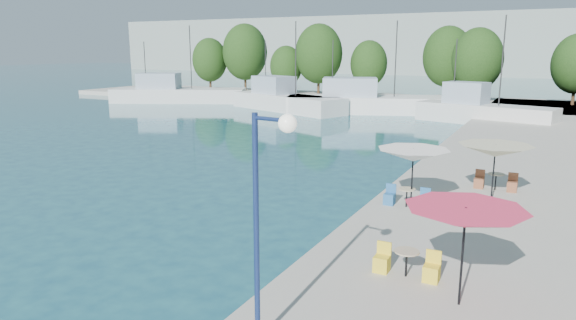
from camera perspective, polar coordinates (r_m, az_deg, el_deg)
The scene contains 20 objects.
quay_far at distance 67.67m, azimuth 9.61°, elevation 6.50°, with size 90.00×16.00×0.60m, color #AFAA9E.
hill_west at distance 162.82m, azimuth 12.39°, elevation 12.34°, with size 180.00×40.00×16.00m, color gray.
trawler_01 at distance 69.34m, azimuth -12.38°, elevation 7.16°, with size 17.42×11.28×10.20m.
trawler_02 at distance 58.76m, azimuth -0.41°, elevation 6.58°, with size 15.84×9.69×10.20m.
trawler_03 at distance 57.22m, azimuth 9.24°, elevation 6.27°, with size 19.78×11.27×10.20m.
trawler_04 at distance 51.47m, azimuth 20.64°, elevation 5.00°, with size 12.87×6.24×10.20m.
tree_01 at distance 82.19m, azimuth -8.70°, elevation 10.93°, with size 5.39×5.39×7.98m.
tree_02 at distance 80.21m, azimuth -4.81°, elevation 11.87°, with size 6.81×6.81×10.07m.
tree_03 at distance 73.73m, azimuth -0.21°, elevation 10.39°, with size 4.57×4.57×6.76m.
tree_04 at distance 72.61m, azimuth 3.44°, elevation 11.70°, with size 6.57×6.57×9.72m.
tree_05 at distance 72.52m, azimuth 8.96°, elevation 10.54°, with size 5.05×5.05×7.47m.
tree_06 at distance 70.02m, azimuth 17.31°, elevation 10.91°, with size 6.21×6.21×9.20m.
tree_07 at distance 65.97m, azimuth 20.30°, elevation 10.46°, with size 5.93×5.93×8.79m.
umbrella_pink at distance 13.09m, azimuth 19.09°, elevation -6.08°, with size 2.95×2.95×2.52m.
umbrella_white at distance 20.76m, azimuth 13.75°, elevation 0.52°, with size 2.87×2.87×2.40m.
umbrella_cream at distance 22.66m, azimuth 22.04°, elevation 0.96°, with size 3.01×3.01×2.41m.
cafe_table_01 at distance 14.98m, azimuth 12.99°, elevation -11.47°, with size 1.82×0.70×0.76m.
cafe_table_02 at distance 21.24m, azimuth 13.02°, elevation -4.35°, with size 1.82×0.70×0.76m.
cafe_table_03 at distance 24.98m, azimuth 22.05°, elevation -2.46°, with size 1.82×0.70×0.76m.
street_lamp at distance 10.29m, azimuth -2.23°, elevation -3.24°, with size 1.03×0.36×5.03m.
Camera 1 is at (12.36, 2.79, 6.82)m, focal length 32.00 mm.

